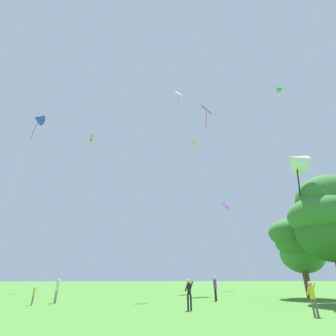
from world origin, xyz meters
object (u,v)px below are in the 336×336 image
Objects in this scene: person_in_red_shirt at (57,289)px; kite_purple_streamer at (226,210)px; kite_blue_delta at (38,119)px; kite_green_small at (278,89)px; person_with_spool at (189,292)px; kite_red_high at (207,115)px; tree_right_cluster at (297,244)px; kite_white_distant at (295,161)px; person_far_back at (312,295)px; person_child_small at (34,294)px; kite_yellow_diamond at (196,149)px; kite_orange_box at (91,140)px; kite_pink_low at (178,105)px; person_foreground_watcher at (215,286)px; tree_left_oak at (328,216)px.

kite_purple_streamer is at bearing 42.50° from person_in_red_shirt.
kite_purple_streamer is at bearing 18.87° from kite_blue_delta.
kite_green_small is 32.05m from person_with_spool.
kite_red_high reaches higher than kite_purple_streamer.
tree_right_cluster is at bearing 4.12° from person_in_red_shirt.
kite_white_distant is 0.52× the size of kite_blue_delta.
kite_green_small reaches higher than person_far_back.
person_in_red_shirt is at bearing 44.63° from person_child_small.
kite_yellow_diamond is (-1.70, 2.09, -5.99)m from kite_red_high.
kite_orange_box is at bearing 119.42° from person_far_back.
kite_yellow_diamond is (4.98, 9.00, -1.85)m from kite_pink_low.
kite_white_distant is 0.39× the size of kite_red_high.
kite_pink_low is 1.89× the size of kite_purple_streamer.
person_far_back is at bearing -78.49° from kite_pink_low.
kite_red_high reaches higher than person_in_red_shirt.
kite_red_high is 1.12× the size of kite_pink_low.
person_foreground_watcher is 10.03m from tree_right_cluster.
kite_orange_box reaches higher than person_with_spool.
kite_purple_streamer is 20.52m from tree_right_cluster.
kite_orange_box reaches higher than kite_blue_delta.
kite_white_distant is 10.59× the size of person_child_small.
person_far_back is (-4.89, -5.15, -10.00)m from kite_white_distant.
person_foreground_watcher is 0.25× the size of tree_right_cluster.
kite_purple_streamer is (30.80, 10.52, -9.06)m from kite_blue_delta.
kite_blue_delta is 35.77m from tree_right_cluster.
kite_white_distant is 18.72m from kite_green_small.
kite_red_high is 28.45m from tree_left_oak.
tree_right_cluster is (24.95, -20.02, -21.44)m from kite_orange_box.
kite_green_small is at bearing -79.87° from kite_purple_streamer.
person_foreground_watcher is 0.18× the size of tree_left_oak.
kite_green_small reaches higher than person_with_spool.
person_in_red_shirt is (-18.88, 4.13, -9.95)m from kite_white_distant.
kite_purple_streamer is 8.16× the size of person_foreground_watcher.
kite_red_high is 3.19× the size of tree_left_oak.
kite_yellow_diamond is at bearing 44.59° from person_in_red_shirt.
person_child_small is at bearing -84.44° from kite_orange_box.
person_in_red_shirt is 16.78m from person_far_back.
person_with_spool is (-5.30, 3.35, 0.05)m from person_far_back.
kite_green_small is (2.97, -16.63, 13.66)m from kite_purple_streamer.
person_foreground_watcher is 7.10m from person_with_spool.
tree_left_oak reaches higher than person_foreground_watcher.
kite_yellow_diamond is 30.90m from person_in_red_shirt.
kite_red_high is 1.26× the size of kite_yellow_diamond.
person_in_red_shirt is at bearing 145.70° from person_with_spool.
person_foreground_watcher is at bearing -171.54° from tree_right_cluster.
person_in_red_shirt is 0.90× the size of person_foreground_watcher.
person_far_back is (-3.45, -22.71, -27.63)m from kite_red_high.
kite_white_distant is 8.77m from tree_right_cluster.
kite_orange_box is at bearing 147.91° from kite_green_small.
kite_white_distant is 12.59m from person_foreground_watcher.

